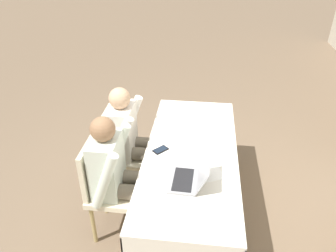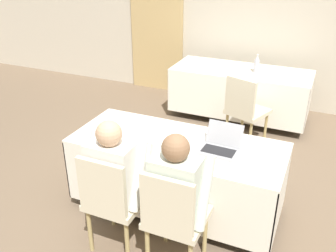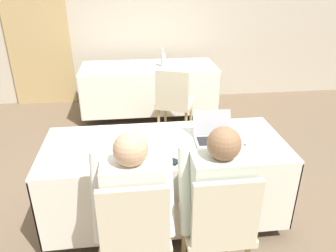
{
  "view_description": "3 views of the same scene",
  "coord_description": "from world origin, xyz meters",
  "px_view_note": "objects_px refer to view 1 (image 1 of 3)",
  "views": [
    {
      "loc": [
        2.33,
        0.07,
        2.43
      ],
      "look_at": [
        0.0,
        -0.2,
        0.99
      ],
      "focal_mm": 35.0,
      "sensor_mm": 36.0,
      "label": 1
    },
    {
      "loc": [
        1.11,
        -2.74,
        2.35
      ],
      "look_at": [
        0.0,
        -0.2,
        0.99
      ],
      "focal_mm": 40.0,
      "sensor_mm": 36.0,
      "label": 2
    },
    {
      "loc": [
        -0.25,
        -2.27,
        1.99
      ],
      "look_at": [
        0.0,
        -0.2,
        0.99
      ],
      "focal_mm": 35.0,
      "sensor_mm": 36.0,
      "label": 3
    }
  ],
  "objects_px": {
    "cell_phone": "(161,150)",
    "person_checkered_shirt": "(131,137)",
    "chair_near_left": "(121,149)",
    "person_white_shirt": "(117,171)",
    "chair_near_right": "(107,185)",
    "laptop": "(189,178)"
  },
  "relations": [
    {
      "from": "laptop",
      "to": "person_checkered_shirt",
      "type": "height_order",
      "value": "person_checkered_shirt"
    },
    {
      "from": "chair_near_left",
      "to": "person_white_shirt",
      "type": "distance_m",
      "value": 0.57
    },
    {
      "from": "laptop",
      "to": "cell_phone",
      "type": "bearing_deg",
      "value": -142.89
    },
    {
      "from": "chair_near_left",
      "to": "person_white_shirt",
      "type": "bearing_deg",
      "value": -168.89
    },
    {
      "from": "person_checkered_shirt",
      "to": "person_white_shirt",
      "type": "relative_size",
      "value": 1.0
    },
    {
      "from": "cell_phone",
      "to": "person_checkered_shirt",
      "type": "xyz_separation_m",
      "value": [
        -0.28,
        -0.33,
        -0.07
      ]
    },
    {
      "from": "laptop",
      "to": "chair_near_left",
      "type": "xyz_separation_m",
      "value": [
        -0.66,
        -0.71,
        -0.26
      ]
    },
    {
      "from": "chair_near_right",
      "to": "cell_phone",
      "type": "bearing_deg",
      "value": -59.5
    },
    {
      "from": "chair_near_right",
      "to": "person_checkered_shirt",
      "type": "height_order",
      "value": "person_checkered_shirt"
    },
    {
      "from": "laptop",
      "to": "person_white_shirt",
      "type": "bearing_deg",
      "value": -100.36
    },
    {
      "from": "chair_near_right",
      "to": "person_checkered_shirt",
      "type": "bearing_deg",
      "value": -11.11
    },
    {
      "from": "laptop",
      "to": "cell_phone",
      "type": "relative_size",
      "value": 2.17
    },
    {
      "from": "chair_near_left",
      "to": "person_checkered_shirt",
      "type": "xyz_separation_m",
      "value": [
        -0.0,
        0.1,
        0.16
      ]
    },
    {
      "from": "laptop",
      "to": "chair_near_right",
      "type": "height_order",
      "value": "laptop"
    },
    {
      "from": "person_checkered_shirt",
      "to": "person_white_shirt",
      "type": "distance_m",
      "value": 0.53
    },
    {
      "from": "person_checkered_shirt",
      "to": "person_white_shirt",
      "type": "xyz_separation_m",
      "value": [
        0.53,
        0.0,
        0.0
      ]
    },
    {
      "from": "chair_near_right",
      "to": "person_checkered_shirt",
      "type": "relative_size",
      "value": 0.78
    },
    {
      "from": "laptop",
      "to": "person_white_shirt",
      "type": "xyz_separation_m",
      "value": [
        -0.13,
        -0.61,
        -0.1
      ]
    },
    {
      "from": "laptop",
      "to": "chair_near_left",
      "type": "height_order",
      "value": "laptop"
    },
    {
      "from": "laptop",
      "to": "chair_near_left",
      "type": "distance_m",
      "value": 1.01
    },
    {
      "from": "cell_phone",
      "to": "chair_near_right",
      "type": "xyz_separation_m",
      "value": [
        0.26,
        -0.44,
        -0.22
      ]
    },
    {
      "from": "cell_phone",
      "to": "person_white_shirt",
      "type": "relative_size",
      "value": 0.13
    }
  ]
}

